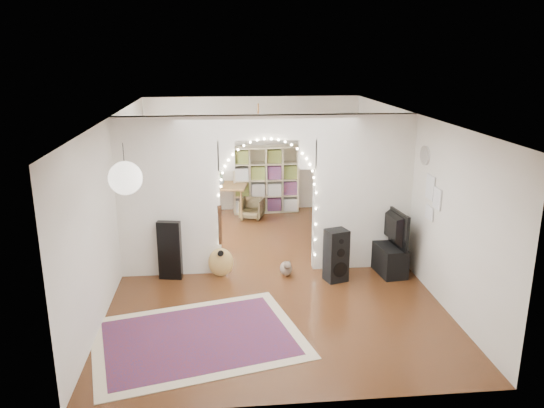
{
  "coord_description": "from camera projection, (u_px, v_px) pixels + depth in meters",
  "views": [
    {
      "loc": [
        -0.77,
        -8.65,
        3.69
      ],
      "look_at": [
        0.11,
        0.3,
        1.1
      ],
      "focal_mm": 35.0,
      "sensor_mm": 36.0,
      "label": 1
    }
  ],
  "objects": [
    {
      "name": "flower_vase",
      "position": [
        220.0,
        181.0,
        12.13
      ],
      "size": [
        0.21,
        0.21,
        0.19
      ],
      "primitive_type": "imported",
      "rotation": [
        0.0,
        0.0,
        -0.17
      ],
      "color": "silver",
      "rests_on": "dining_table"
    },
    {
      "name": "dining_chair_left",
      "position": [
        196.0,
        240.0,
        10.04
      ],
      "size": [
        0.71,
        0.71,
        0.49
      ],
      "primitive_type": "imported",
      "rotation": [
        0.0,
        0.0,
        0.43
      ],
      "color": "#4B3E25",
      "rests_on": "floor"
    },
    {
      "name": "wall_left",
      "position": [
        117.0,
        199.0,
        8.75
      ],
      "size": [
        0.02,
        7.5,
        2.7
      ],
      "primitive_type": "cube",
      "color": "silver",
      "rests_on": "floor"
    },
    {
      "name": "tv",
      "position": [
        388.0,
        226.0,
        9.09
      ],
      "size": [
        0.26,
        1.08,
        0.62
      ],
      "primitive_type": "imported",
      "rotation": [
        0.0,
        0.0,
        1.68
      ],
      "color": "black",
      "rests_on": "media_console"
    },
    {
      "name": "acoustic_guitar",
      "position": [
        221.0,
        251.0,
        8.92
      ],
      "size": [
        0.45,
        0.31,
        1.07
      ],
      "rotation": [
        0.0,
        0.0,
        0.41
      ],
      "color": "tan",
      "rests_on": "floor"
    },
    {
      "name": "picture_frames",
      "position": [
        432.0,
        198.0,
        8.22
      ],
      "size": [
        0.02,
        0.5,
        0.7
      ],
      "primitive_type": null,
      "color": "white",
      "rests_on": "wall_right"
    },
    {
      "name": "ceiling",
      "position": [
        267.0,
        115.0,
        8.61
      ],
      "size": [
        5.0,
        7.5,
        0.02
      ],
      "primitive_type": "cube",
      "color": "white",
      "rests_on": "wall_back"
    },
    {
      "name": "wall_front",
      "position": [
        300.0,
        290.0,
        5.4
      ],
      "size": [
        5.0,
        0.02,
        2.7
      ],
      "primitive_type": "cube",
      "color": "silver",
      "rests_on": "floor"
    },
    {
      "name": "bookcase",
      "position": [
        266.0,
        179.0,
        12.52
      ],
      "size": [
        1.56,
        0.48,
        1.58
      ],
      "primitive_type": "cube",
      "rotation": [
        0.0,
        0.0,
        0.06
      ],
      "color": "beige",
      "rests_on": "floor"
    },
    {
      "name": "dining_table",
      "position": [
        220.0,
        188.0,
        12.18
      ],
      "size": [
        1.32,
        1.0,
        0.76
      ],
      "rotation": [
        0.0,
        0.0,
        -0.17
      ],
      "color": "brown",
      "rests_on": "floor"
    },
    {
      "name": "ceiling_fan",
      "position": [
        258.0,
        119.0,
        10.61
      ],
      "size": [
        1.1,
        1.1,
        0.3
      ],
      "primitive_type": null,
      "color": "#CF8A45",
      "rests_on": "ceiling"
    },
    {
      "name": "wall_clock",
      "position": [
        425.0,
        155.0,
        8.44
      ],
      "size": [
        0.03,
        0.31,
        0.31
      ],
      "primitive_type": "cylinder",
      "rotation": [
        0.0,
        1.57,
        0.0
      ],
      "color": "white",
      "rests_on": "wall_right"
    },
    {
      "name": "floor_speaker",
      "position": [
        336.0,
        256.0,
        8.77
      ],
      "size": [
        0.42,
        0.39,
        0.89
      ],
      "rotation": [
        0.0,
        0.0,
        0.3
      ],
      "color": "black",
      "rests_on": "floor"
    },
    {
      "name": "wall_right",
      "position": [
        410.0,
        191.0,
        9.22
      ],
      "size": [
        0.02,
        7.5,
        2.7
      ],
      "primitive_type": "cube",
      "color": "silver",
      "rests_on": "floor"
    },
    {
      "name": "dining_chair_right",
      "position": [
        252.0,
        208.0,
        12.15
      ],
      "size": [
        0.63,
        0.64,
        0.46
      ],
      "primitive_type": "imported",
      "rotation": [
        0.0,
        0.0,
        -0.32
      ],
      "color": "#4B3E25",
      "rests_on": "floor"
    },
    {
      "name": "media_console",
      "position": [
        386.0,
        256.0,
        9.25
      ],
      "size": [
        0.51,
        1.04,
        0.5
      ],
      "primitive_type": "cube",
      "rotation": [
        0.0,
        0.0,
        0.11
      ],
      "color": "black",
      "rests_on": "floor"
    },
    {
      "name": "floor",
      "position": [
        267.0,
        269.0,
        9.36
      ],
      "size": [
        7.5,
        7.5,
        0.0
      ],
      "primitive_type": "plane",
      "color": "black",
      "rests_on": "ground"
    },
    {
      "name": "fairy_lights",
      "position": [
        268.0,
        185.0,
        8.81
      ],
      "size": [
        1.64,
        0.04,
        1.6
      ],
      "primitive_type": null,
      "color": "#FFEABF",
      "rests_on": "divider_wall"
    },
    {
      "name": "paper_lantern",
      "position": [
        125.0,
        178.0,
        6.26
      ],
      "size": [
        0.4,
        0.4,
        0.4
      ],
      "primitive_type": "sphere",
      "color": "white",
      "rests_on": "ceiling"
    },
    {
      "name": "tabby_cat",
      "position": [
        286.0,
        268.0,
        9.05
      ],
      "size": [
        0.22,
        0.48,
        0.32
      ],
      "rotation": [
        0.0,
        0.0,
        0.04
      ],
      "color": "brown",
      "rests_on": "floor"
    },
    {
      "name": "guitar_case",
      "position": [
        170.0,
        250.0,
        8.83
      ],
      "size": [
        0.4,
        0.2,
        1.01
      ],
      "primitive_type": "cube",
      "rotation": [
        0.0,
        0.0,
        -0.19
      ],
      "color": "black",
      "rests_on": "floor"
    },
    {
      "name": "area_rug",
      "position": [
        198.0,
        338.0,
        7.08
      ],
      "size": [
        3.11,
        2.61,
        0.02
      ],
      "primitive_type": "cube",
      "rotation": [
        0.0,
        0.0,
        0.24
      ],
      "color": "maroon",
      "rests_on": "floor"
    },
    {
      "name": "window",
      "position": [
        134.0,
        167.0,
        10.43
      ],
      "size": [
        0.04,
        1.2,
        1.4
      ],
      "primitive_type": "cube",
      "color": "white",
      "rests_on": "wall_left"
    },
    {
      "name": "divider_wall",
      "position": [
        267.0,
        191.0,
        8.97
      ],
      "size": [
        5.0,
        0.2,
        2.7
      ],
      "color": "silver",
      "rests_on": "floor"
    },
    {
      "name": "wall_back",
      "position": [
        253.0,
        154.0,
        12.57
      ],
      "size": [
        5.0,
        0.02,
        2.7
      ],
      "primitive_type": "cube",
      "color": "silver",
      "rests_on": "floor"
    }
  ]
}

